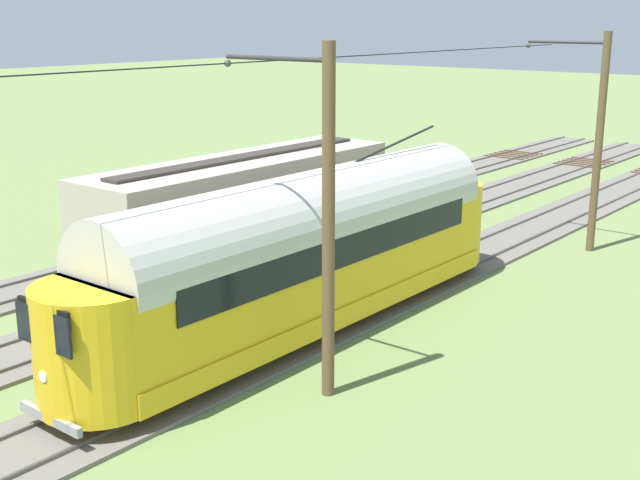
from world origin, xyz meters
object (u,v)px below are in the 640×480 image
(catenary_pole_mid_near, at_px, (325,218))
(track_end_bumper, at_px, (342,196))
(catenary_pole_foreground, at_px, (597,139))
(boxcar_adjacent, at_px, (244,214))
(vintage_streetcar, at_px, (309,249))

(catenary_pole_mid_near, distance_m, track_end_bumper, 19.86)
(catenary_pole_foreground, height_order, catenary_pole_mid_near, same)
(catenary_pole_mid_near, bearing_deg, boxcar_adjacent, -34.42)
(boxcar_adjacent, height_order, track_end_bumper, boxcar_adjacent)
(vintage_streetcar, height_order, track_end_bumper, vintage_streetcar)
(boxcar_adjacent, distance_m, track_end_bumper, 11.79)
(catenary_pole_foreground, relative_size, track_end_bumper, 4.29)
(catenary_pole_mid_near, height_order, track_end_bumper, catenary_pole_mid_near)
(vintage_streetcar, bearing_deg, catenary_pole_foreground, -102.62)
(boxcar_adjacent, distance_m, catenary_pole_foreground, 12.74)
(boxcar_adjacent, bearing_deg, catenary_pole_mid_near, 145.58)
(vintage_streetcar, distance_m, catenary_pole_foreground, 12.90)
(vintage_streetcar, bearing_deg, track_end_bumper, -55.79)
(boxcar_adjacent, height_order, catenary_pole_foreground, catenary_pole_foreground)
(boxcar_adjacent, relative_size, track_end_bumper, 6.27)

